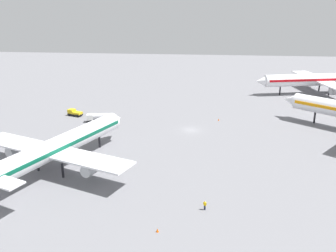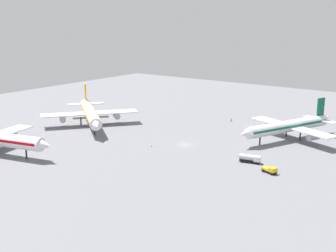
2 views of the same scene
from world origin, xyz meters
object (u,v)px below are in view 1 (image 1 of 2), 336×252
pushback_tractor (74,113)px  ground_crew_worker (205,205)px  safety_cone_mid_apron (219,120)px  airplane_taxiing (319,80)px  safety_cone_near_gate (157,230)px  airplane_at_gate (57,147)px  fuel_truck (98,117)px

pushback_tractor → ground_crew_worker: (50.05, 39.60, -0.12)m
pushback_tractor → safety_cone_mid_apron: bearing=-160.1°
airplane_taxiing → pushback_tractor: (36.31, -80.35, -4.30)m
airplane_taxiing → pushback_tractor: bearing=11.0°
safety_cone_mid_apron → airplane_taxiing: bearing=134.7°
pushback_tractor → safety_cone_near_gate: (57.15, 32.52, -0.67)m
airplane_at_gate → fuel_truck: 32.19m
airplane_at_gate → fuel_truck: bearing=22.9°
airplane_taxiing → fuel_truck: 82.78m
ground_crew_worker → safety_cone_mid_apron: (-49.55, 3.54, -0.55)m
fuel_truck → ground_crew_worker: 54.50m
airplane_taxiing → safety_cone_near_gate: size_ratio=78.50×
fuel_truck → pushback_tractor: fuel_truck is taller
airplane_at_gate → safety_cone_near_gate: (20.07, 23.07, -4.67)m
airplane_at_gate → pushback_tractor: (-37.09, -9.45, -4.00)m
airplane_taxiing → fuel_truck: airplane_taxiing is taller
airplane_at_gate → airplane_taxiing: 102.04m
fuel_truck → safety_cone_mid_apron: bearing=176.3°
fuel_truck → safety_cone_near_gate: fuel_truck is taller
safety_cone_near_gate → fuel_truck: bearing=-155.5°
airplane_at_gate → airplane_taxiing: size_ratio=0.91×
safety_cone_mid_apron → ground_crew_worker: bearing=-4.1°
airplane_at_gate → ground_crew_worker: (12.97, 30.15, -4.12)m
pushback_tractor → fuel_truck: bearing=170.4°
airplane_taxiing → fuel_truck: size_ratio=7.19×
ground_crew_worker → safety_cone_near_gate: size_ratio=2.78×
safety_cone_near_gate → airplane_at_gate: bearing=-131.0°
ground_crew_worker → safety_cone_mid_apron: bearing=-161.5°
pushback_tractor → safety_cone_near_gate: pushback_tractor is taller
safety_cone_near_gate → safety_cone_mid_apron: (-56.65, 10.62, 0.00)m
airplane_at_gate → safety_cone_mid_apron: 49.95m
airplane_taxiing → ground_crew_worker: size_ratio=28.20×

